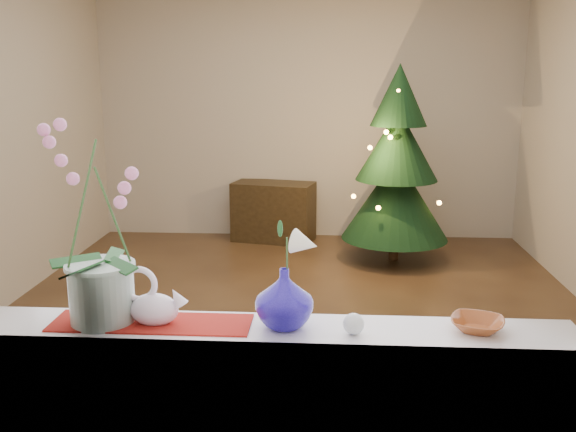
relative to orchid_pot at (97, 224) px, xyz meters
name	(u,v)px	position (x,y,z in m)	size (l,w,h in m)	color
ground	(295,319)	(0.55, 2.37, -1.28)	(5.00, 5.00, 0.00)	#332115
wall_back	(308,113)	(0.55, 4.87, 0.07)	(4.50, 0.10, 2.70)	beige
wall_front	(253,214)	(0.55, -0.13, 0.07)	(4.50, 0.10, 2.70)	beige
windowsill	(259,332)	(0.55, 0.00, -0.38)	(2.20, 0.26, 0.04)	white
window_frame	(253,99)	(0.55, -0.10, 0.42)	(2.22, 0.06, 1.60)	white
runner	(151,323)	(0.17, 0.00, -0.35)	(0.70, 0.20, 0.01)	maroon
orchid_pot	(97,224)	(0.00, 0.00, 0.00)	(0.24, 0.24, 0.71)	silver
swan	(153,297)	(0.19, -0.01, -0.26)	(0.23, 0.11, 0.20)	white
blue_vase	(284,294)	(0.64, 0.00, -0.24)	(0.23, 0.23, 0.24)	navy
lily	(284,234)	(0.64, 0.00, -0.02)	(0.13, 0.08, 0.18)	white
paperweight	(354,324)	(0.88, -0.05, -0.32)	(0.07, 0.07, 0.07)	silver
amber_dish	(477,325)	(1.30, 0.01, -0.34)	(0.15, 0.15, 0.04)	brown
xmas_tree	(397,164)	(1.42, 3.97, -0.35)	(1.02, 1.02, 1.86)	black
side_table	(274,212)	(0.20, 4.62, -0.96)	(0.84, 0.42, 0.63)	black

